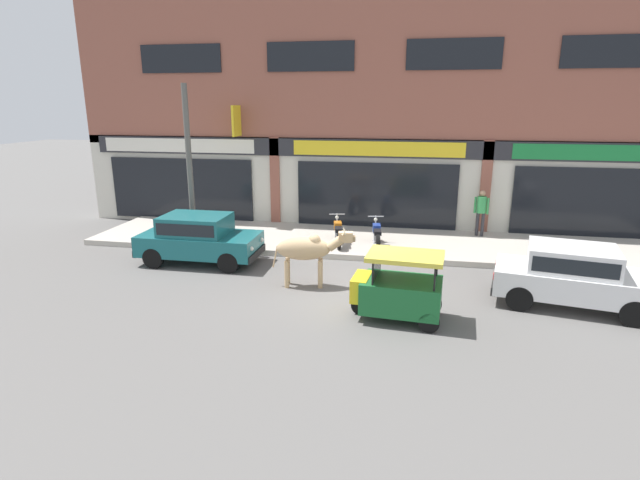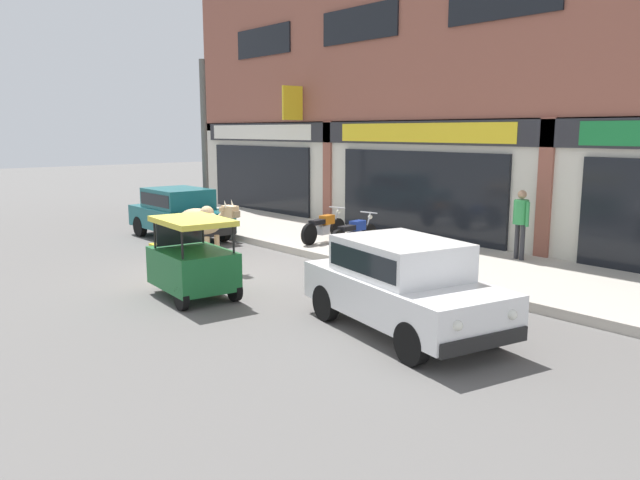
% 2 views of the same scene
% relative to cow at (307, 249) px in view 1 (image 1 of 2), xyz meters
% --- Properties ---
extents(ground_plane, '(90.00, 90.00, 0.00)m').
position_rel_cow_xyz_m(ground_plane, '(1.25, 0.14, -1.01)').
color(ground_plane, '#605E5B').
extents(sidewalk, '(19.00, 3.80, 0.18)m').
position_rel_cow_xyz_m(sidewalk, '(1.25, 4.24, -0.92)').
color(sidewalk, '#B7AFA3').
rests_on(sidewalk, ground).
extents(shop_building, '(23.00, 1.40, 10.34)m').
position_rel_cow_xyz_m(shop_building, '(1.25, 6.40, 3.98)').
color(shop_building, '#8E5142').
rests_on(shop_building, ground).
extents(cow, '(2.14, 0.75, 1.61)m').
position_rel_cow_xyz_m(cow, '(0.00, 0.00, 0.00)').
color(cow, tan).
rests_on(cow, ground).
extents(car_0, '(3.62, 1.63, 1.46)m').
position_rel_cow_xyz_m(car_0, '(-3.60, 1.30, -0.19)').
color(car_0, black).
rests_on(car_0, ground).
extents(car_1, '(3.80, 2.23, 1.46)m').
position_rel_cow_xyz_m(car_1, '(6.38, -0.16, -0.19)').
color(car_1, black).
rests_on(car_1, ground).
extents(auto_rickshaw, '(2.04, 1.30, 1.52)m').
position_rel_cow_xyz_m(auto_rickshaw, '(2.40, -1.63, -0.35)').
color(auto_rickshaw, black).
rests_on(auto_rickshaw, ground).
extents(motorcycle_0, '(0.62, 1.79, 0.88)m').
position_rel_cow_xyz_m(motorcycle_0, '(0.25, 3.51, -0.44)').
color(motorcycle_0, black).
rests_on(motorcycle_0, sidewalk).
extents(motorcycle_1, '(0.54, 1.80, 0.88)m').
position_rel_cow_xyz_m(motorcycle_1, '(1.52, 3.42, -0.44)').
color(motorcycle_1, black).
rests_on(motorcycle_1, sidewalk).
extents(pedestrian, '(0.48, 0.32, 1.60)m').
position_rel_cow_xyz_m(pedestrian, '(4.92, 5.44, 0.16)').
color(pedestrian, '#2D2D33').
rests_on(pedestrian, sidewalk).
extents(utility_pole, '(0.18, 0.18, 5.05)m').
position_rel_cow_xyz_m(utility_pole, '(-4.37, 2.64, 1.70)').
color(utility_pole, '#595651').
rests_on(utility_pole, sidewalk).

